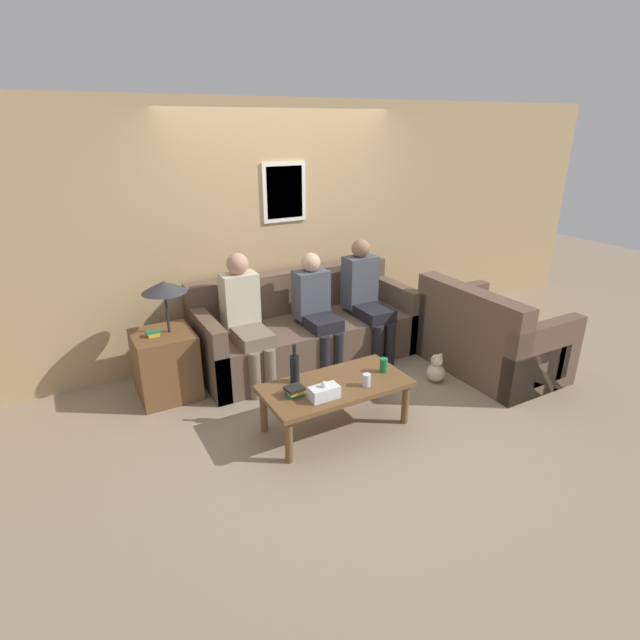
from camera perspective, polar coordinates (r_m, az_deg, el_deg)
name	(u,v)px	position (r m, az deg, el deg)	size (l,w,h in m)	color
ground_plane	(331,379)	(4.98, 1.27, -6.73)	(16.00, 16.00, 0.00)	gray
wall_back	(284,230)	(5.39, -4.18, 10.21)	(9.00, 0.08, 2.60)	tan
couch_main	(306,331)	(5.27, -1.66, -1.27)	(2.30, 0.91, 0.91)	brown
couch_side	(489,340)	(5.32, 18.71, -2.20)	(0.91, 1.33, 0.91)	brown
coffee_table	(336,389)	(4.09, 1.79, -7.91)	(1.20, 0.59, 0.40)	brown
side_table_with_lamp	(166,358)	(4.75, -17.21, -4.22)	(0.52, 0.52, 1.10)	brown
wine_bottle	(295,368)	(4.04, -2.91, -5.50)	(0.08, 0.08, 0.33)	black
drinking_glass	(367,380)	(4.03, 5.34, -6.84)	(0.07, 0.07, 0.10)	silver
book_stack	(294,391)	(3.89, -2.93, -8.10)	(0.15, 0.13, 0.07)	#237547
soda_can	(384,365)	(4.25, 7.29, -5.14)	(0.07, 0.07, 0.12)	#197A38
tissue_box	(324,392)	(3.84, 0.48, -8.25)	(0.23, 0.12, 0.15)	silver
person_left	(245,316)	(4.74, -8.53, 0.49)	(0.34, 0.66, 1.25)	#756651
person_middle	(316,307)	(4.99, -0.41, 1.45)	(0.34, 0.58, 1.18)	black
person_right	(366,295)	(5.29, 5.29, 2.85)	(0.34, 0.64, 1.24)	black
teddy_bear	(436,370)	(5.02, 13.11, -5.54)	(0.18, 0.18, 0.29)	beige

